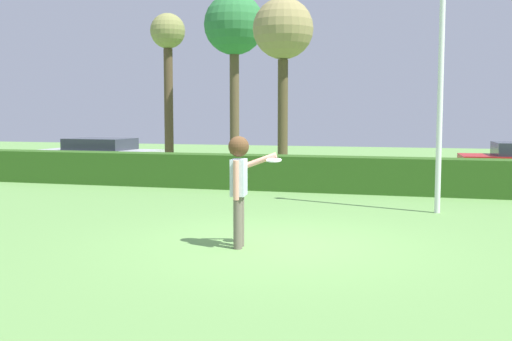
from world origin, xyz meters
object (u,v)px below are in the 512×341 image
Objects in this scene: lamppost at (442,44)px; parked_car_silver at (100,154)px; birch_tree at (283,33)px; maple_tree at (234,28)px; person at (239,177)px; frisbee at (274,160)px; willow_tree at (168,44)px.

lamppost is 13.20m from parked_car_silver.
birch_tree is at bearing 20.93° from parked_car_silver.
maple_tree is 4.85m from birch_tree.
lamppost is (3.06, 4.48, 2.46)m from person.
maple_tree is at bearing 129.27° from birch_tree.
frisbee is 17.76m from maple_tree.
willow_tree is 1.05× the size of birch_tree.
maple_tree reaches higher than parked_car_silver.
willow_tree is (-8.57, 16.68, 4.07)m from person.
frisbee is (0.52, 0.19, 0.27)m from person.
person is 5.96m from lamppost.
frisbee is at bearing -70.04° from maple_tree.
lamppost is 1.00× the size of willow_tree.
birch_tree is (6.08, 2.33, 4.30)m from parked_car_silver.
maple_tree is (-5.88, 16.18, 4.35)m from frisbee.
lamppost is at bearing -46.37° from willow_tree.
lamppost is 14.72m from maple_tree.
frisbee is at bearing -61.15° from willow_tree.
frisbee is 0.03× the size of maple_tree.
parked_car_silver is at bearing -88.58° from willow_tree.
birch_tree is (-2.85, 12.47, 3.59)m from frisbee.
person is 0.27× the size of lamppost.
person is at bearing -79.58° from birch_tree.
maple_tree reaches higher than birch_tree.
frisbee is 0.06× the size of parked_car_silver.
willow_tree reaches higher than frisbee.
willow_tree is 7.42m from birch_tree.
birch_tree is at bearing 123.37° from lamppost.
maple_tree is 1.16× the size of birch_tree.
maple_tree is at bearing -5.53° from willow_tree.
maple_tree is (-5.36, 16.37, 4.62)m from person.
lamppost is 1.05× the size of birch_tree.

